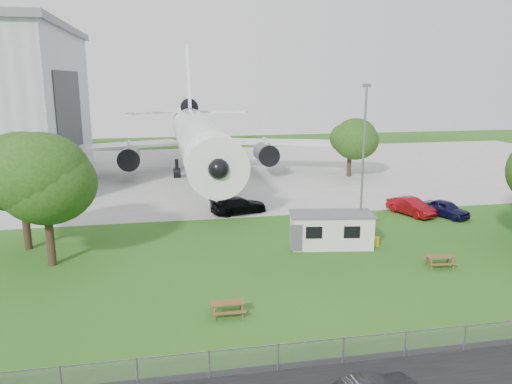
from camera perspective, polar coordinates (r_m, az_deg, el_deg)
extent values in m
plane|color=#346D1D|center=(31.90, 2.09, -10.26)|extent=(160.00, 160.00, 0.00)
cube|color=#B7B7B2|center=(68.04, -5.05, 2.31)|extent=(120.00, 46.00, 0.03)
cube|color=#2D3033|center=(62.67, -20.39, 6.86)|extent=(0.16, 16.00, 12.96)
cylinder|color=white|center=(63.16, -6.58, 6.12)|extent=(5.40, 34.00, 5.40)
cone|color=white|center=(44.42, -4.70, 3.25)|extent=(5.40, 5.50, 5.40)
cone|color=white|center=(83.94, -7.71, 8.33)|extent=(4.86, 9.00, 4.86)
cube|color=white|center=(66.78, -17.56, 4.93)|extent=(21.36, 10.77, 0.36)
cube|color=white|center=(68.49, 3.77, 5.70)|extent=(21.36, 10.77, 0.36)
cube|color=white|center=(83.67, -7.83, 12.22)|extent=(0.46, 9.96, 12.17)
cylinder|color=#515459|center=(62.90, -14.25, 3.84)|extent=(2.50, 4.20, 2.50)
cylinder|color=#515459|center=(64.14, 1.12, 4.41)|extent=(2.50, 4.20, 2.50)
cylinder|color=#515459|center=(82.80, -7.71, 9.65)|extent=(2.60, 4.50, 2.60)
cylinder|color=black|center=(48.62, -5.06, -0.59)|extent=(0.36, 0.36, 2.40)
cylinder|color=black|center=(64.58, -9.04, 2.69)|extent=(0.44, 0.44, 2.40)
cylinder|color=black|center=(64.98, -4.10, 2.88)|extent=(0.44, 0.44, 2.40)
cube|color=silver|center=(38.32, 8.57, -4.36)|extent=(6.31, 3.39, 2.50)
cube|color=#59595B|center=(37.95, 8.64, -2.48)|extent=(6.54, 3.62, 0.12)
cylinder|color=gold|center=(39.30, 13.53, -5.52)|extent=(0.50, 0.50, 0.70)
cube|color=gray|center=(23.78, 7.49, -19.12)|extent=(58.00, 0.04, 1.30)
cylinder|color=slate|center=(38.34, 12.11, 2.81)|extent=(0.16, 0.16, 12.00)
cylinder|color=#382619|center=(40.91, -24.75, -3.64)|extent=(0.56, 0.56, 3.43)
sphere|color=#335A1A|center=(40.00, -25.32, 2.13)|extent=(7.39, 7.39, 7.39)
cylinder|color=#382619|center=(36.79, -22.44, -5.23)|extent=(0.56, 0.56, 3.41)
sphere|color=#335A1A|center=(35.77, -23.01, 1.14)|extent=(7.12, 7.12, 7.12)
cylinder|color=#382619|center=(65.53, 10.59, 2.93)|extent=(0.56, 0.56, 2.73)
sphere|color=#335A1A|center=(65.04, 10.71, 5.82)|extent=(6.07, 6.07, 6.07)
imported|color=black|center=(49.14, 20.89, -1.80)|extent=(3.33, 4.78, 1.51)
imported|color=maroon|center=(48.70, 17.28, -1.61)|extent=(3.21, 5.10, 1.59)
imported|color=black|center=(47.06, -1.98, -1.53)|extent=(5.81, 3.69, 1.57)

